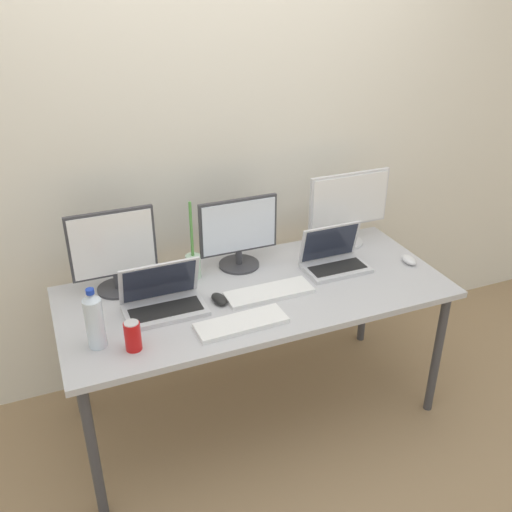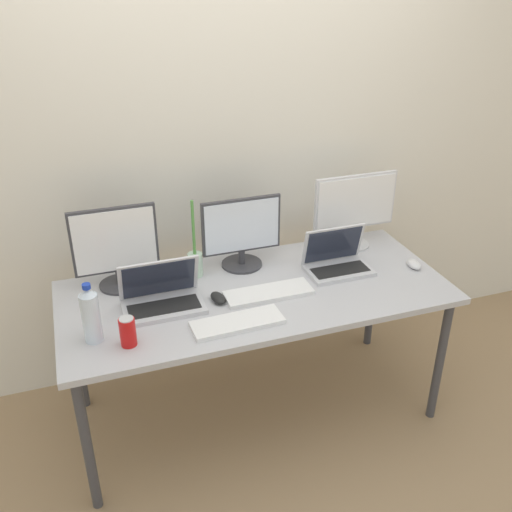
{
  "view_description": "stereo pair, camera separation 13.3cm",
  "coord_description": "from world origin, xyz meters",
  "px_view_note": "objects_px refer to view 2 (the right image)",
  "views": [
    {
      "loc": [
        -0.88,
        -2.13,
        2.13
      ],
      "look_at": [
        0.0,
        0.0,
        0.92
      ],
      "focal_mm": 40.0,
      "sensor_mm": 36.0,
      "label": 1
    },
    {
      "loc": [
        -0.75,
        -2.17,
        2.13
      ],
      "look_at": [
        0.0,
        0.0,
        0.92
      ],
      "focal_mm": 40.0,
      "sensor_mm": 36.0,
      "label": 2
    }
  ],
  "objects_px": {
    "keyboard_aux": "(269,293)",
    "monitor_right": "(355,207)",
    "mouse_by_laptop": "(414,264)",
    "soda_can_near_keyboard": "(128,332)",
    "keyboard_main": "(237,323)",
    "water_bottle": "(91,315)",
    "work_desk": "(256,300)",
    "monitor_center": "(242,232)",
    "mouse_by_keyboard": "(218,298)",
    "monitor_left": "(115,247)",
    "laptop_silver": "(162,296)",
    "laptop_secondary": "(336,260)",
    "bamboo_vase": "(195,262)"
  },
  "relations": [
    {
      "from": "laptop_secondary",
      "to": "keyboard_main",
      "type": "relative_size",
      "value": 0.81
    },
    {
      "from": "monitor_left",
      "to": "laptop_secondary",
      "type": "relative_size",
      "value": 1.26
    },
    {
      "from": "monitor_right",
      "to": "soda_can_near_keyboard",
      "type": "height_order",
      "value": "monitor_right"
    },
    {
      "from": "work_desk",
      "to": "soda_can_near_keyboard",
      "type": "xyz_separation_m",
      "value": [
        -0.62,
        -0.24,
        0.12
      ]
    },
    {
      "from": "monitor_center",
      "to": "keyboard_aux",
      "type": "bearing_deg",
      "value": -84.8
    },
    {
      "from": "laptop_secondary",
      "to": "mouse_by_keyboard",
      "type": "height_order",
      "value": "laptop_secondary"
    },
    {
      "from": "monitor_center",
      "to": "soda_can_near_keyboard",
      "type": "xyz_separation_m",
      "value": [
        -0.64,
        -0.49,
        -0.12
      ]
    },
    {
      "from": "monitor_left",
      "to": "monitor_center",
      "type": "xyz_separation_m",
      "value": [
        0.61,
        0.01,
        -0.02
      ]
    },
    {
      "from": "water_bottle",
      "to": "bamboo_vase",
      "type": "bearing_deg",
      "value": 36.9
    },
    {
      "from": "bamboo_vase",
      "to": "water_bottle",
      "type": "bearing_deg",
      "value": -143.1
    },
    {
      "from": "mouse_by_keyboard",
      "to": "water_bottle",
      "type": "relative_size",
      "value": 0.4
    },
    {
      "from": "work_desk",
      "to": "laptop_silver",
      "type": "relative_size",
      "value": 5.09
    },
    {
      "from": "soda_can_near_keyboard",
      "to": "laptop_secondary",
      "type": "bearing_deg",
      "value": 15.35
    },
    {
      "from": "monitor_left",
      "to": "soda_can_near_keyboard",
      "type": "relative_size",
      "value": 3.18
    },
    {
      "from": "keyboard_aux",
      "to": "monitor_right",
      "type": "bearing_deg",
      "value": 28.81
    },
    {
      "from": "monitor_center",
      "to": "water_bottle",
      "type": "relative_size",
      "value": 1.51
    },
    {
      "from": "keyboard_main",
      "to": "bamboo_vase",
      "type": "distance_m",
      "value": 0.48
    },
    {
      "from": "work_desk",
      "to": "soda_can_near_keyboard",
      "type": "height_order",
      "value": "soda_can_near_keyboard"
    },
    {
      "from": "monitor_left",
      "to": "laptop_silver",
      "type": "xyz_separation_m",
      "value": [
        0.16,
        -0.24,
        -0.16
      ]
    },
    {
      "from": "laptop_silver",
      "to": "laptop_secondary",
      "type": "distance_m",
      "value": 0.89
    },
    {
      "from": "keyboard_aux",
      "to": "monitor_center",
      "type": "bearing_deg",
      "value": 95.05
    },
    {
      "from": "mouse_by_keyboard",
      "to": "bamboo_vase",
      "type": "distance_m",
      "value": 0.28
    },
    {
      "from": "soda_can_near_keyboard",
      "to": "bamboo_vase",
      "type": "relative_size",
      "value": 0.32
    },
    {
      "from": "keyboard_main",
      "to": "water_bottle",
      "type": "xyz_separation_m",
      "value": [
        -0.58,
        0.08,
        0.11
      ]
    },
    {
      "from": "monitor_center",
      "to": "laptop_secondary",
      "type": "xyz_separation_m",
      "value": [
        0.43,
        -0.2,
        -0.13
      ]
    },
    {
      "from": "monitor_left",
      "to": "laptop_secondary",
      "type": "distance_m",
      "value": 1.07
    },
    {
      "from": "monitor_center",
      "to": "bamboo_vase",
      "type": "xyz_separation_m",
      "value": [
        -0.25,
        -0.02,
        -0.11
      ]
    },
    {
      "from": "work_desk",
      "to": "monitor_center",
      "type": "height_order",
      "value": "monitor_center"
    },
    {
      "from": "bamboo_vase",
      "to": "mouse_by_laptop",
      "type": "bearing_deg",
      "value": -14.93
    },
    {
      "from": "monitor_left",
      "to": "mouse_by_laptop",
      "type": "relative_size",
      "value": 4.0
    },
    {
      "from": "water_bottle",
      "to": "work_desk",
      "type": "bearing_deg",
      "value": 11.97
    },
    {
      "from": "laptop_silver",
      "to": "laptop_secondary",
      "type": "bearing_deg",
      "value": 3.35
    },
    {
      "from": "mouse_by_laptop",
      "to": "water_bottle",
      "type": "bearing_deg",
      "value": -172.37
    },
    {
      "from": "work_desk",
      "to": "monitor_center",
      "type": "xyz_separation_m",
      "value": [
        0.01,
        0.25,
        0.24
      ]
    },
    {
      "from": "work_desk",
      "to": "keyboard_main",
      "type": "relative_size",
      "value": 4.61
    },
    {
      "from": "laptop_secondary",
      "to": "keyboard_aux",
      "type": "distance_m",
      "value": 0.42
    },
    {
      "from": "keyboard_aux",
      "to": "soda_can_near_keyboard",
      "type": "height_order",
      "value": "soda_can_near_keyboard"
    },
    {
      "from": "monitor_center",
      "to": "mouse_by_keyboard",
      "type": "relative_size",
      "value": 3.76
    },
    {
      "from": "laptop_silver",
      "to": "water_bottle",
      "type": "height_order",
      "value": "water_bottle"
    },
    {
      "from": "soda_can_near_keyboard",
      "to": "monitor_right",
      "type": "bearing_deg",
      "value": 21.91
    },
    {
      "from": "monitor_left",
      "to": "mouse_by_keyboard",
      "type": "relative_size",
      "value": 3.76
    },
    {
      "from": "laptop_silver",
      "to": "laptop_secondary",
      "type": "relative_size",
      "value": 1.12
    },
    {
      "from": "laptop_secondary",
      "to": "bamboo_vase",
      "type": "xyz_separation_m",
      "value": [
        -0.68,
        0.17,
        0.02
      ]
    },
    {
      "from": "mouse_by_laptop",
      "to": "soda_can_near_keyboard",
      "type": "xyz_separation_m",
      "value": [
        -1.45,
        -0.18,
        0.04
      ]
    },
    {
      "from": "keyboard_aux",
      "to": "bamboo_vase",
      "type": "xyz_separation_m",
      "value": [
        -0.27,
        0.29,
        0.06
      ]
    },
    {
      "from": "keyboard_main",
      "to": "soda_can_near_keyboard",
      "type": "height_order",
      "value": "soda_can_near_keyboard"
    },
    {
      "from": "laptop_secondary",
      "to": "water_bottle",
      "type": "distance_m",
      "value": 1.22
    },
    {
      "from": "keyboard_main",
      "to": "water_bottle",
      "type": "relative_size",
      "value": 1.49
    },
    {
      "from": "keyboard_aux",
      "to": "mouse_by_keyboard",
      "type": "height_order",
      "value": "mouse_by_keyboard"
    },
    {
      "from": "monitor_left",
      "to": "keyboard_main",
      "type": "bearing_deg",
      "value": -48.83
    }
  ]
}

